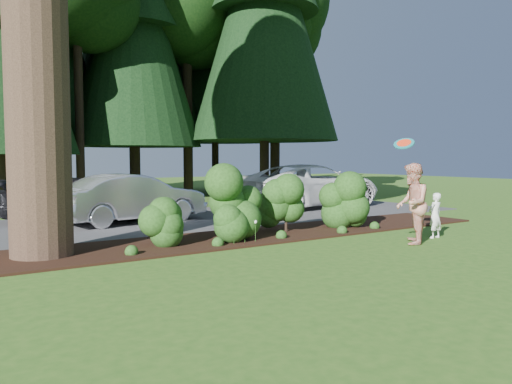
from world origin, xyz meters
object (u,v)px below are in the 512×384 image
car_silver_wagon (133,198)px  adult (412,204)px  car_white_suv (311,186)px  frisbee (404,143)px  child (435,215)px  car_dark_suv (79,199)px

car_silver_wagon → adult: size_ratio=2.38×
car_silver_wagon → car_white_suv: car_white_suv is taller
car_silver_wagon → frisbee: 8.35m
adult → frisbee: size_ratio=3.98×
car_silver_wagon → car_white_suv: 7.84m
car_white_suv → frisbee: frisbee is taller
child → frisbee: (-1.29, -0.04, 1.81)m
child → car_silver_wagon: bearing=-53.8°
car_white_suv → child: 8.13m
car_white_suv → car_dark_suv: 9.13m
car_dark_suv → car_white_suv: bearing=-85.2°
car_dark_suv → adult: (5.53, -8.73, 0.24)m
car_dark_suv → frisbee: size_ratio=9.89×
adult → car_white_suv: bearing=-152.2°
child → frisbee: 2.23m
car_dark_suv → child: size_ratio=4.12×
frisbee → car_white_suv: bearing=64.9°
car_white_suv → car_dark_suv: size_ratio=1.31×
adult → child: bearing=153.1°
car_dark_suv → adult: adult is taller
car_silver_wagon → child: car_silver_wagon is taller
child → adult: bearing=9.7°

